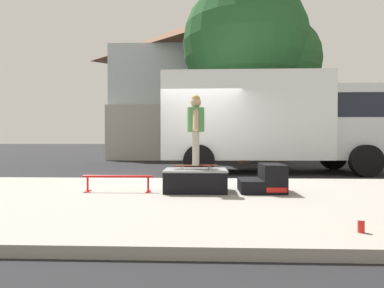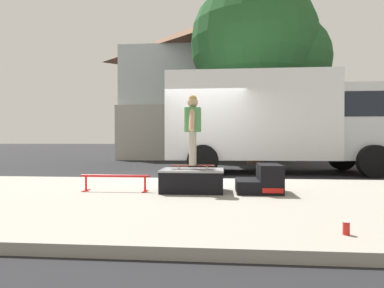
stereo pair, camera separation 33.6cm
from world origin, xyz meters
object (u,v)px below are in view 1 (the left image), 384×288
object	(u,v)px
skate_box	(196,180)
skateboard	(196,166)
grind_rail	(118,180)
kicker_ramp	(265,180)
street_tree_main	(253,48)
skater_kid	(196,124)
soda_can	(361,226)
box_truck	(274,119)

from	to	relation	value
skate_box	skateboard	bearing A→B (deg)	87.18
grind_rail	skateboard	bearing A→B (deg)	6.26
kicker_ramp	street_tree_main	bearing A→B (deg)	83.18
kicker_ramp	street_tree_main	xyz separation A→B (m)	(1.02, 8.55, 4.73)
kicker_ramp	street_tree_main	world-z (taller)	street_tree_main
kicker_ramp	skater_kid	bearing A→B (deg)	177.37
skate_box	skateboard	size ratio (longest dim) A/B	1.39
skateboard	skater_kid	bearing A→B (deg)	-90.75
kicker_ramp	skate_box	bearing A→B (deg)	179.98
skate_box	grind_rail	bearing A→B (deg)	-176.05
grind_rail	skater_kid	distance (m)	1.70
grind_rail	soda_can	xyz separation A→B (m)	(3.08, -2.40, -0.15)
skate_box	skater_kid	world-z (taller)	skater_kid
kicker_ramp	skater_kid	size ratio (longest dim) A/B	0.62
skateboard	skater_kid	distance (m)	0.75
street_tree_main	grind_rail	bearing A→B (deg)	-112.76
skater_kid	soda_can	world-z (taller)	skater_kid
skater_kid	street_tree_main	world-z (taller)	street_tree_main
grind_rail	skater_kid	size ratio (longest dim) A/B	0.99
skate_box	skateboard	distance (m)	0.25
grind_rail	box_truck	distance (m)	6.23
soda_can	box_truck	world-z (taller)	box_truck
grind_rail	box_truck	xyz separation A→B (m)	(3.74, 4.79, 1.36)
soda_can	box_truck	xyz separation A→B (m)	(0.66, 7.19, 1.52)
skateboard	soda_can	xyz separation A→B (m)	(1.71, -2.55, -0.39)
skater_kid	street_tree_main	size ratio (longest dim) A/B	0.16
skate_box	box_truck	bearing A→B (deg)	63.22
skate_box	kicker_ramp	world-z (taller)	kicker_ramp
skater_kid	street_tree_main	bearing A→B (deg)	75.16
skate_box	soda_can	size ratio (longest dim) A/B	8.78
box_truck	skateboard	bearing A→B (deg)	-117.03
skate_box	soda_can	distance (m)	3.03
grind_rail	kicker_ramp	bearing A→B (deg)	2.08
grind_rail	street_tree_main	world-z (taller)	street_tree_main
skateboard	box_truck	size ratio (longest dim) A/B	0.11
skate_box	grind_rail	size ratio (longest dim) A/B	0.89
skater_kid	box_truck	size ratio (longest dim) A/B	0.18
grind_rail	street_tree_main	distance (m)	10.50
skateboard	kicker_ramp	bearing A→B (deg)	-2.63
skate_box	soda_can	xyz separation A→B (m)	(1.71, -2.49, -0.15)
skate_box	kicker_ramp	distance (m)	1.23
grind_rail	skater_kid	xyz separation A→B (m)	(1.38, 0.15, 0.99)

